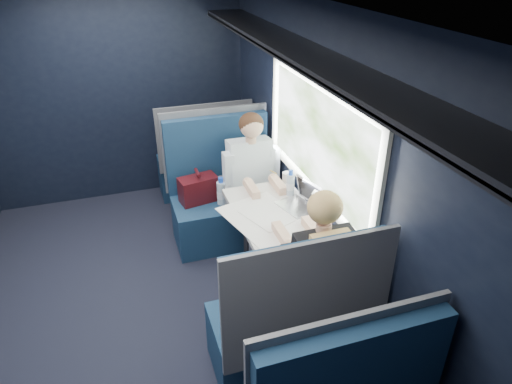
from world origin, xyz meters
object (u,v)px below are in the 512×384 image
object	(u,v)px
seat_row_front	(203,162)
cup	(287,178)
laptop	(303,200)
seat_bay_far	(290,325)
woman	(317,265)
bottle_small	(290,184)
table	(272,221)
seat_bay_near	(222,199)
man	(253,176)

from	to	relation	value
seat_row_front	cup	distance (m)	1.49
laptop	cup	xyz separation A→B (m)	(0.03, 0.43, -0.01)
seat_bay_far	woman	size ratio (longest dim) A/B	0.95
laptop	bottle_small	xyz separation A→B (m)	(-0.02, 0.22, 0.04)
table	laptop	bearing A→B (deg)	2.58
seat_bay_far	seat_row_front	size ratio (longest dim) A/B	1.09
laptop	bottle_small	world-z (taller)	laptop
seat_bay_near	woman	distance (m)	1.63
table	seat_bay_far	bearing A→B (deg)	-101.78
seat_bay_far	man	bearing A→B (deg)	80.97
seat_row_front	woman	xyz separation A→B (m)	(0.25, -2.50, 0.32)
seat_bay_near	man	distance (m)	0.43
seat_bay_near	cup	distance (m)	0.75
seat_row_front	cup	size ratio (longest dim) A/B	11.72
seat_row_front	bottle_small	bearing A→B (deg)	-74.68
table	seat_bay_near	xyz separation A→B (m)	(-0.19, 0.87, -0.24)
seat_bay_far	seat_row_front	world-z (taller)	seat_bay_far
laptop	cup	world-z (taller)	laptop
man	woman	world-z (taller)	same
seat_bay_far	laptop	size ratio (longest dim) A/B	3.47
seat_row_front	woman	size ratio (longest dim) A/B	0.88
seat_row_front	man	size ratio (longest dim) A/B	0.88
laptop	man	bearing A→B (deg)	106.56
seat_row_front	man	xyz separation A→B (m)	(0.25, -1.10, 0.31)
table	seat_row_front	world-z (taller)	seat_row_front
man	cup	distance (m)	0.35
seat_bay_far	laptop	xyz separation A→B (m)	(0.45, 0.89, 0.39)
table	seat_bay_far	size ratio (longest dim) A/B	0.79
seat_bay_far	man	xyz separation A→B (m)	(0.25, 1.57, 0.30)
seat_bay_far	bottle_small	bearing A→B (deg)	68.74
seat_row_front	woman	world-z (taller)	woman
seat_bay_near	seat_bay_far	size ratio (longest dim) A/B	1.00
man	cup	bearing A→B (deg)	-48.36
man	laptop	world-z (taller)	man
seat_row_front	bottle_small	world-z (taller)	seat_row_front
table	bottle_small	size ratio (longest dim) A/B	4.36
woman	laptop	world-z (taller)	woman
seat_bay_near	cup	xyz separation A→B (m)	(0.49, -0.43, 0.37)
bottle_small	seat_bay_near	bearing A→B (deg)	124.38
man	cup	size ratio (longest dim) A/B	13.36
seat_bay_far	table	bearing A→B (deg)	78.22
table	man	bearing A→B (deg)	84.48
seat_row_front	cup	world-z (taller)	seat_row_front
laptop	bottle_small	bearing A→B (deg)	96.48
seat_bay_near	laptop	size ratio (longest dim) A/B	3.47
seat_bay_near	man	bearing A→B (deg)	-33.75
woman	cup	distance (m)	1.17
seat_bay_far	woman	bearing A→B (deg)	33.82
man	laptop	xyz separation A→B (m)	(0.20, -0.69, 0.09)
seat_bay_far	seat_row_front	xyz separation A→B (m)	(0.00, 2.67, -0.00)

